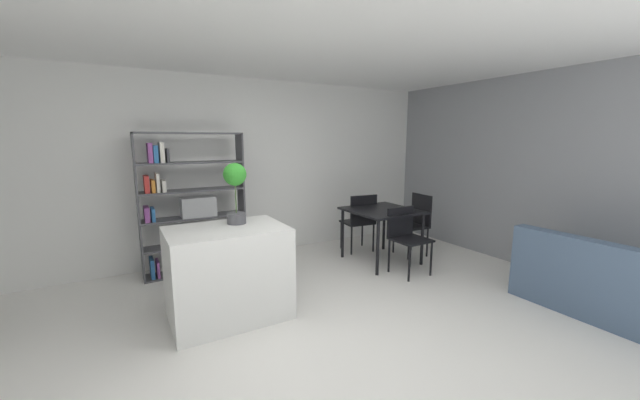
{
  "coord_description": "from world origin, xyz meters",
  "views": [
    {
      "loc": [
        -1.45,
        -2.51,
        1.79
      ],
      "look_at": [
        0.14,
        0.26,
        1.24
      ],
      "focal_mm": 19.99,
      "sensor_mm": 36.0,
      "label": 1
    }
  ],
  "objects_px": {
    "dining_chair_near": "(406,233)",
    "dining_chair_window_side": "(416,219)",
    "sofa": "(621,291)",
    "potted_plant_on_island": "(235,185)",
    "dining_chair_far": "(360,218)",
    "kitchen_island": "(228,273)",
    "open_bookshelf": "(187,202)",
    "dining_table": "(382,215)"
  },
  "relations": [
    {
      "from": "dining_chair_far",
      "to": "kitchen_island",
      "type": "bearing_deg",
      "value": 29.83
    },
    {
      "from": "open_bookshelf",
      "to": "sofa",
      "type": "height_order",
      "value": "open_bookshelf"
    },
    {
      "from": "kitchen_island",
      "to": "open_bookshelf",
      "type": "relative_size",
      "value": 0.6
    },
    {
      "from": "kitchen_island",
      "to": "sofa",
      "type": "xyz_separation_m",
      "value": [
        3.4,
        -1.98,
        -0.18
      ]
    },
    {
      "from": "dining_chair_near",
      "to": "dining_chair_window_side",
      "type": "height_order",
      "value": "dining_chair_window_side"
    },
    {
      "from": "open_bookshelf",
      "to": "kitchen_island",
      "type": "bearing_deg",
      "value": -85.63
    },
    {
      "from": "kitchen_island",
      "to": "dining_chair_far",
      "type": "bearing_deg",
      "value": 23.66
    },
    {
      "from": "kitchen_island",
      "to": "dining_chair_far",
      "type": "relative_size",
      "value": 1.22
    },
    {
      "from": "open_bookshelf",
      "to": "dining_chair_far",
      "type": "relative_size",
      "value": 2.01
    },
    {
      "from": "kitchen_island",
      "to": "potted_plant_on_island",
      "type": "relative_size",
      "value": 1.81
    },
    {
      "from": "open_bookshelf",
      "to": "dining_chair_near",
      "type": "bearing_deg",
      "value": -29.63
    },
    {
      "from": "dining_chair_near",
      "to": "open_bookshelf",
      "type": "bearing_deg",
      "value": 149.9
    },
    {
      "from": "potted_plant_on_island",
      "to": "dining_chair_window_side",
      "type": "height_order",
      "value": "potted_plant_on_island"
    },
    {
      "from": "potted_plant_on_island",
      "to": "dining_table",
      "type": "distance_m",
      "value": 2.39
    },
    {
      "from": "dining_chair_far",
      "to": "dining_table",
      "type": "bearing_deg",
      "value": 97.34
    },
    {
      "from": "kitchen_island",
      "to": "dining_chair_window_side",
      "type": "xyz_separation_m",
      "value": [
        3.09,
        0.54,
        0.09
      ]
    },
    {
      "from": "open_bookshelf",
      "to": "dining_chair_far",
      "type": "bearing_deg",
      "value": -9.65
    },
    {
      "from": "potted_plant_on_island",
      "to": "dining_chair_near",
      "type": "xyz_separation_m",
      "value": [
        2.27,
        -0.09,
        -0.78
      ]
    },
    {
      "from": "potted_plant_on_island",
      "to": "open_bookshelf",
      "type": "xyz_separation_m",
      "value": [
        -0.26,
        1.34,
        -0.36
      ]
    },
    {
      "from": "dining_chair_near",
      "to": "sofa",
      "type": "distance_m",
      "value": 2.27
    },
    {
      "from": "dining_chair_far",
      "to": "dining_chair_window_side",
      "type": "bearing_deg",
      "value": 149.6
    },
    {
      "from": "open_bookshelf",
      "to": "dining_table",
      "type": "bearing_deg",
      "value": -20.23
    },
    {
      "from": "open_bookshelf",
      "to": "dining_chair_window_side",
      "type": "xyz_separation_m",
      "value": [
        3.21,
        -0.94,
        -0.41
      ]
    },
    {
      "from": "open_bookshelf",
      "to": "sofa",
      "type": "xyz_separation_m",
      "value": [
        3.51,
        -3.47,
        -0.68
      ]
    },
    {
      "from": "dining_table",
      "to": "kitchen_island",
      "type": "bearing_deg",
      "value": -167.17
    },
    {
      "from": "open_bookshelf",
      "to": "dining_table",
      "type": "distance_m",
      "value": 2.71
    },
    {
      "from": "dining_chair_far",
      "to": "potted_plant_on_island",
      "type": "bearing_deg",
      "value": 28.28
    },
    {
      "from": "sofa",
      "to": "dining_chair_window_side",
      "type": "bearing_deg",
      "value": 6.86
    },
    {
      "from": "kitchen_island",
      "to": "sofa",
      "type": "bearing_deg",
      "value": -30.28
    },
    {
      "from": "dining_chair_far",
      "to": "dining_chair_window_side",
      "type": "xyz_separation_m",
      "value": [
        0.69,
        -0.51,
        0.0
      ]
    },
    {
      "from": "potted_plant_on_island",
      "to": "dining_chair_far",
      "type": "xyz_separation_m",
      "value": [
        2.26,
        0.92,
        -0.76
      ]
    },
    {
      "from": "dining_chair_window_side",
      "to": "sofa",
      "type": "bearing_deg",
      "value": 12.26
    },
    {
      "from": "open_bookshelf",
      "to": "potted_plant_on_island",
      "type": "bearing_deg",
      "value": -79.03
    },
    {
      "from": "kitchen_island",
      "to": "sofa",
      "type": "relative_size",
      "value": 0.62
    },
    {
      "from": "open_bookshelf",
      "to": "dining_chair_near",
      "type": "xyz_separation_m",
      "value": [
        2.53,
        -1.44,
        -0.43
      ]
    },
    {
      "from": "kitchen_island",
      "to": "open_bookshelf",
      "type": "xyz_separation_m",
      "value": [
        -0.11,
        1.48,
        0.5
      ]
    },
    {
      "from": "dining_table",
      "to": "dining_chair_far",
      "type": "relative_size",
      "value": 1.03
    },
    {
      "from": "potted_plant_on_island",
      "to": "sofa",
      "type": "distance_m",
      "value": 4.02
    },
    {
      "from": "open_bookshelf",
      "to": "dining_table",
      "type": "xyz_separation_m",
      "value": [
        2.53,
        -0.93,
        -0.27
      ]
    },
    {
      "from": "open_bookshelf",
      "to": "sofa",
      "type": "distance_m",
      "value": 4.98
    },
    {
      "from": "potted_plant_on_island",
      "to": "sofa",
      "type": "relative_size",
      "value": 0.34
    },
    {
      "from": "kitchen_island",
      "to": "dining_table",
      "type": "height_order",
      "value": "kitchen_island"
    }
  ]
}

